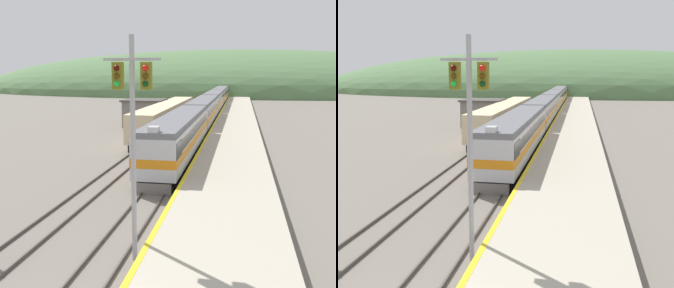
# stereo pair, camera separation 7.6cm
# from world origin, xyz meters

# --- Properties ---
(track_main) EXTENTS (1.52, 180.00, 0.16)m
(track_main) POSITION_xyz_m (0.00, 70.00, 0.08)
(track_main) COLOR #4C443D
(track_main) RESTS_ON ground
(track_siding) EXTENTS (1.52, 180.00, 0.16)m
(track_siding) POSITION_xyz_m (-4.08, 70.00, 0.08)
(track_siding) COLOR #4C443D
(track_siding) RESTS_ON ground
(platform) EXTENTS (5.73, 140.00, 0.91)m
(platform) POSITION_xyz_m (4.54, 50.00, 0.45)
(platform) COLOR #B2A893
(platform) RESTS_ON ground
(distant_hills) EXTENTS (208.52, 93.84, 32.66)m
(distant_hills) POSITION_xyz_m (0.00, 150.04, 0.00)
(distant_hills) COLOR #517547
(distant_hills) RESTS_ON ground
(station_shed) EXTENTS (5.66, 5.87, 3.83)m
(station_shed) POSITION_xyz_m (-8.29, 45.26, 1.94)
(station_shed) COLOR slate
(station_shed) RESTS_ON ground
(express_train_lead_car) EXTENTS (2.97, 21.22, 4.28)m
(express_train_lead_car) POSITION_xyz_m (0.00, 24.16, 2.14)
(express_train_lead_car) COLOR black
(express_train_lead_car) RESTS_ON ground
(carriage_second) EXTENTS (2.96, 20.89, 3.92)m
(carriage_second) POSITION_xyz_m (0.00, 46.32, 2.13)
(carriage_second) COLOR black
(carriage_second) RESTS_ON ground
(carriage_third) EXTENTS (2.96, 20.89, 3.92)m
(carriage_third) POSITION_xyz_m (0.00, 68.10, 2.13)
(carriage_third) COLOR black
(carriage_third) RESTS_ON ground
(carriage_fourth) EXTENTS (2.96, 20.89, 3.92)m
(carriage_fourth) POSITION_xyz_m (0.00, 89.87, 2.13)
(carriage_fourth) COLOR black
(carriage_fourth) RESTS_ON ground
(carriage_fifth) EXTENTS (2.96, 20.89, 3.92)m
(carriage_fifth) POSITION_xyz_m (0.00, 111.64, 2.13)
(carriage_fifth) COLOR black
(carriage_fifth) RESTS_ON ground
(siding_train) EXTENTS (2.90, 29.07, 3.66)m
(siding_train) POSITION_xyz_m (-4.08, 40.35, 1.89)
(siding_train) COLOR black
(siding_train) RESTS_ON ground
(signal_mast_main) EXTENTS (2.20, 0.42, 8.91)m
(signal_mast_main) POSITION_xyz_m (1.17, 5.34, 5.86)
(signal_mast_main) COLOR #9E9EA3
(signal_mast_main) RESTS_ON ground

